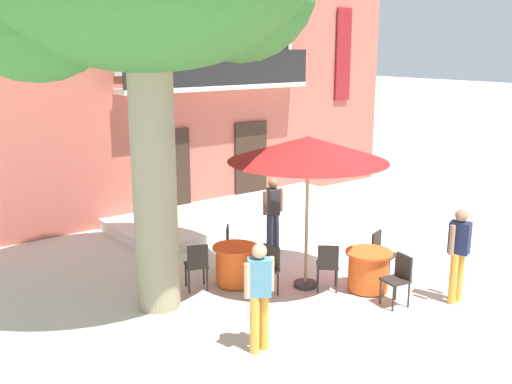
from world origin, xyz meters
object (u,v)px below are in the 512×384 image
cafe_table_middle (235,265)px  cafe_chair_middle_2 (197,263)px  cafe_chair_near_tree_0 (399,276)px  cafe_chair_middle_0 (268,267)px  cafe_chair_near_tree_1 (381,251)px  pedestrian_mid_plaza (273,211)px  cafe_table_near_tree (368,270)px  cafe_chair_near_tree_2 (328,264)px  cafe_umbrella (308,150)px  pedestrian_by_tree (259,291)px  cafe_chair_middle_1 (233,245)px  pedestrian_near_entrance (459,250)px

cafe_table_middle → cafe_chair_middle_2: bearing=165.0°
cafe_chair_near_tree_0 → cafe_chair_middle_0: bearing=131.6°
cafe_chair_near_tree_1 → pedestrian_mid_plaza: size_ratio=0.55×
cafe_table_near_tree → cafe_chair_near_tree_0: cafe_chair_near_tree_0 is taller
cafe_chair_middle_0 → cafe_chair_near_tree_2: bearing=-28.7°
cafe_table_near_tree → cafe_umbrella: 2.50m
pedestrian_by_tree → cafe_umbrella: bearing=33.0°
cafe_chair_middle_1 → pedestrian_near_entrance: (2.24, -3.64, 0.44)m
cafe_chair_middle_1 → cafe_chair_middle_2: 1.21m
cafe_umbrella → pedestrian_by_tree: size_ratio=1.73×
cafe_chair_near_tree_1 → pedestrian_mid_plaza: pedestrian_mid_plaza is taller
cafe_chair_near_tree_0 → cafe_chair_middle_0: same height
cafe_chair_middle_2 → pedestrian_by_tree: size_ratio=0.54×
cafe_chair_middle_1 → pedestrian_mid_plaza: (1.33, 0.38, 0.40)m
pedestrian_near_entrance → cafe_table_middle: bearing=131.3°
cafe_chair_middle_0 → pedestrian_by_tree: bearing=-131.5°
cafe_chair_near_tree_2 → cafe_chair_middle_0: (-0.98, 0.54, 0.00)m
cafe_chair_middle_1 → pedestrian_near_entrance: 4.29m
pedestrian_mid_plaza → cafe_umbrella: bearing=-111.0°
cafe_table_middle → cafe_chair_middle_2: 0.77m
cafe_table_middle → cafe_umbrella: (0.99, -0.87, 2.22)m
cafe_chair_near_tree_1 → cafe_chair_middle_1: same height
cafe_chair_middle_1 → pedestrian_near_entrance: size_ratio=0.53×
cafe_chair_middle_1 → cafe_umbrella: size_ratio=0.31×
cafe_chair_near_tree_1 → cafe_umbrella: size_ratio=0.31×
cafe_chair_near_tree_1 → cafe_table_near_tree: bearing=-155.9°
pedestrian_near_entrance → cafe_chair_near_tree_1: bearing=95.5°
cafe_table_near_tree → cafe_chair_middle_0: size_ratio=0.95×
pedestrian_near_entrance → pedestrian_mid_plaza: size_ratio=1.03×
pedestrian_mid_plaza → cafe_table_near_tree: bearing=-88.6°
cafe_chair_near_tree_1 → cafe_chair_middle_2: bearing=153.6°
cafe_chair_near_tree_2 → pedestrian_near_entrance: size_ratio=0.53×
cafe_chair_near_tree_0 → cafe_chair_near_tree_1: same height
cafe_table_near_tree → cafe_chair_near_tree_1: cafe_chair_near_tree_1 is taller
cafe_chair_middle_0 → cafe_umbrella: cafe_umbrella is taller
cafe_table_middle → pedestrian_by_tree: bearing=-117.3°
cafe_chair_near_tree_1 → cafe_chair_middle_0: (-2.28, 0.67, 0.00)m
cafe_table_near_tree → cafe_chair_middle_1: (-1.40, 2.35, 0.14)m
pedestrian_by_tree → cafe_table_near_tree: bearing=10.9°
cafe_chair_middle_1 → pedestrian_by_tree: bearing=-118.2°
cafe_chair_near_tree_1 → cafe_chair_middle_1: bearing=135.6°
cafe_chair_near_tree_2 → cafe_chair_middle_0: 1.12m
cafe_chair_near_tree_2 → pedestrian_by_tree: pedestrian_by_tree is taller
cafe_chair_near_tree_1 → cafe_chair_near_tree_2: 1.31m
cafe_umbrella → pedestrian_near_entrance: cafe_umbrella is taller
cafe_chair_near_tree_1 → pedestrian_by_tree: 3.78m
cafe_table_middle → pedestrian_mid_plaza: pedestrian_mid_plaza is taller
cafe_table_near_tree → pedestrian_mid_plaza: size_ratio=0.52×
cafe_umbrella → pedestrian_near_entrance: bearing=-52.4°
cafe_chair_near_tree_1 → cafe_chair_middle_0: same height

